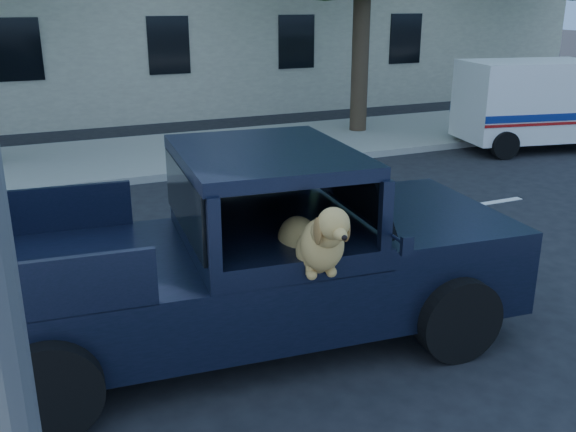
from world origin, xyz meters
name	(u,v)px	position (x,y,z in m)	size (l,w,h in m)	color
ground	(403,338)	(0.00, 0.00, 0.00)	(120.00, 120.00, 0.00)	black
far_sidewalk	(178,153)	(0.00, 9.20, 0.07)	(60.00, 4.00, 0.15)	gray
lane_stripes	(389,219)	(2.00, 3.40, 0.01)	(21.60, 0.14, 0.01)	silver
pickup_truck	(234,279)	(-1.64, 0.74, 0.69)	(5.85, 3.16, 2.03)	black
mail_truck	(536,111)	(8.07, 6.49, 0.91)	(4.08, 2.58, 2.08)	silver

